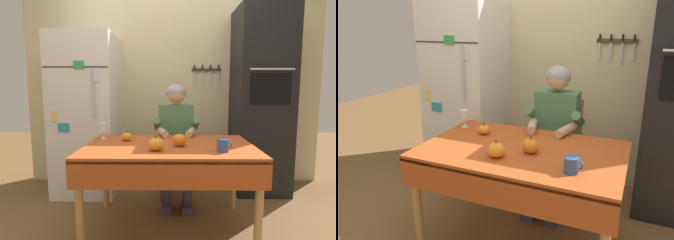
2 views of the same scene
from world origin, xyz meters
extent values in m
plane|color=brown|center=(0.00, 0.00, 0.00)|extent=(10.00, 10.00, 0.00)
cube|color=beige|center=(0.05, 1.35, 1.30)|extent=(3.70, 0.10, 2.60)
cube|color=#4C3823|center=(0.46, 1.29, 1.43)|extent=(0.36, 0.02, 0.04)
cube|color=silver|center=(0.31, 1.28, 1.33)|extent=(0.02, 0.01, 0.16)
cube|color=black|center=(0.31, 1.28, 1.46)|extent=(0.02, 0.01, 0.06)
cube|color=silver|center=(0.41, 1.28, 1.33)|extent=(0.02, 0.01, 0.16)
cube|color=black|center=(0.41, 1.28, 1.46)|extent=(0.02, 0.01, 0.06)
cube|color=silver|center=(0.51, 1.28, 1.32)|extent=(0.02, 0.01, 0.17)
cube|color=black|center=(0.51, 1.28, 1.46)|extent=(0.02, 0.01, 0.06)
cube|color=silver|center=(0.61, 1.28, 1.34)|extent=(0.02, 0.01, 0.15)
cube|color=black|center=(0.61, 1.28, 1.46)|extent=(0.02, 0.01, 0.06)
cube|color=white|center=(-0.95, 0.96, 0.90)|extent=(0.68, 0.68, 1.80)
cylinder|color=silver|center=(-0.76, 0.60, 1.15)|extent=(0.02, 0.02, 0.50)
cube|color=#333335|center=(-0.95, 0.62, 1.42)|extent=(0.67, 0.01, 0.01)
cube|color=teal|center=(-1.09, 0.61, 0.80)|extent=(0.12, 0.02, 0.09)
cube|color=#E5D666|center=(-1.18, 0.61, 0.92)|extent=(0.06, 0.02, 0.11)
cube|color=green|center=(-0.91, 0.61, 1.44)|extent=(0.11, 0.01, 0.08)
cube|color=silver|center=(-0.74, 0.61, 1.33)|extent=(0.10, 0.02, 0.11)
cube|color=black|center=(1.05, 1.00, 1.05)|extent=(0.60, 0.60, 2.10)
cube|color=black|center=(1.05, 0.70, 1.20)|extent=(0.42, 0.01, 0.32)
cylinder|color=silver|center=(1.05, 0.67, 1.40)|extent=(0.45, 0.02, 0.02)
cylinder|color=tan|center=(-0.64, -0.29, 0.35)|extent=(0.06, 0.06, 0.70)
cylinder|color=tan|center=(-0.64, 0.49, 0.35)|extent=(0.06, 0.06, 0.70)
cylinder|color=tan|center=(0.64, -0.29, 0.35)|extent=(0.06, 0.06, 0.70)
cylinder|color=tan|center=(0.64, 0.49, 0.35)|extent=(0.06, 0.06, 0.70)
cube|color=#B24C1E|center=(0.00, 0.10, 0.72)|extent=(1.40, 0.90, 0.04)
cube|color=#B24C1E|center=(0.00, -0.34, 0.62)|extent=(1.40, 0.01, 0.20)
cube|color=#9E6B33|center=(0.07, 0.79, 0.43)|extent=(0.40, 0.40, 0.04)
cube|color=#9E6B33|center=(0.07, 0.97, 0.69)|extent=(0.36, 0.04, 0.48)
cylinder|color=#9E6B33|center=(-0.10, 0.62, 0.21)|extent=(0.04, 0.04, 0.41)
cylinder|color=#9E6B33|center=(-0.10, 0.96, 0.21)|extent=(0.04, 0.04, 0.41)
cylinder|color=#9E6B33|center=(0.24, 0.62, 0.21)|extent=(0.04, 0.04, 0.41)
cylinder|color=#9E6B33|center=(0.24, 0.96, 0.21)|extent=(0.04, 0.04, 0.41)
cube|color=#38384C|center=(-0.03, 0.41, 0.04)|extent=(0.10, 0.22, 0.08)
cube|color=#38384C|center=(0.17, 0.41, 0.04)|extent=(0.10, 0.22, 0.08)
cylinder|color=#38384C|center=(-0.03, 0.47, 0.23)|extent=(0.09, 0.09, 0.38)
cylinder|color=#38384C|center=(0.17, 0.47, 0.23)|extent=(0.09, 0.09, 0.38)
cube|color=#38384C|center=(-0.02, 0.63, 0.50)|extent=(0.12, 0.40, 0.11)
cube|color=#38384C|center=(0.16, 0.63, 0.50)|extent=(0.12, 0.40, 0.11)
cube|color=#4C7F56|center=(0.07, 0.75, 0.79)|extent=(0.36, 0.20, 0.48)
cylinder|color=#4C7F56|center=(-0.13, 0.68, 0.83)|extent=(0.07, 0.26, 0.18)
cylinder|color=#4C7F56|center=(0.27, 0.68, 0.83)|extent=(0.07, 0.26, 0.18)
cylinder|color=#D8A884|center=(-0.07, 0.51, 0.78)|extent=(0.13, 0.27, 0.07)
cylinder|color=#D8A884|center=(0.21, 0.51, 0.78)|extent=(0.13, 0.27, 0.07)
sphere|color=#D8A884|center=(0.07, 0.73, 1.14)|extent=(0.19, 0.19, 0.19)
ellipsoid|color=#99999E|center=(0.07, 0.74, 1.16)|extent=(0.21, 0.21, 0.17)
cylinder|color=#2D569E|center=(0.40, -0.14, 0.79)|extent=(0.09, 0.09, 0.10)
torus|color=#2D569E|center=(0.45, -0.14, 0.79)|extent=(0.05, 0.01, 0.05)
cylinder|color=white|center=(-0.62, 0.35, 0.74)|extent=(0.06, 0.06, 0.01)
cylinder|color=white|center=(-0.62, 0.35, 0.78)|extent=(0.01, 0.01, 0.07)
cylinder|color=white|center=(-0.62, 0.35, 0.85)|extent=(0.07, 0.07, 0.07)
ellipsoid|color=orange|center=(-0.10, -0.11, 0.79)|extent=(0.12, 0.12, 0.10)
cylinder|color=#4C6023|center=(-0.10, -0.11, 0.85)|extent=(0.02, 0.02, 0.02)
ellipsoid|color=orange|center=(-0.38, 0.26, 0.78)|extent=(0.09, 0.09, 0.07)
cylinder|color=#4C6023|center=(-0.38, 0.26, 0.83)|extent=(0.02, 0.02, 0.02)
ellipsoid|color=orange|center=(0.08, 0.04, 0.79)|extent=(0.11, 0.11, 0.10)
cylinder|color=#4C6023|center=(0.08, 0.04, 0.85)|extent=(0.02, 0.02, 0.02)
camera|label=1|loc=(0.01, -2.11, 1.23)|focal=28.70mm
camera|label=2|loc=(0.74, -1.85, 1.58)|focal=34.01mm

